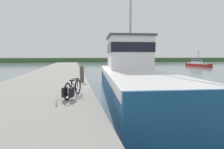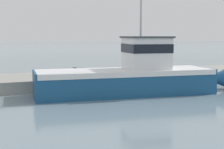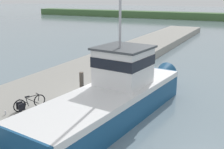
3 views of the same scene
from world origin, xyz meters
TOP-DOWN VIEW (x-y plane):
  - ground_plane at (0.00, 0.00)m, footprint 320.00×320.00m
  - dock_pier at (-3.62, 0.00)m, footprint 5.57×80.00m
  - far_shoreline at (30.00, 67.14)m, footprint 180.00×5.00m
  - fishing_boat_main at (1.77, -0.95)m, footprint 4.58×14.18m
  - boat_orange_near at (28.54, 26.80)m, footprint 1.81×8.14m
  - bicycle_touring at (-1.83, -4.11)m, footprint 0.82×1.68m
  - mooring_post at (-1.23, 0.19)m, footprint 0.27×0.27m
  - water_bottle_by_bike at (-2.33, -5.11)m, footprint 0.07×0.07m

SIDE VIEW (x-z plane):
  - ground_plane at x=0.00m, z-range 0.00..0.00m
  - dock_pier at x=-3.62m, z-range 0.00..0.85m
  - boat_orange_near at x=28.54m, z-range -1.29..2.75m
  - far_shoreline at x=30.00m, z-range 0.00..1.90m
  - water_bottle_by_bike at x=-2.33m, z-range 0.85..1.08m
  - bicycle_touring at x=-1.83m, z-range 0.82..1.56m
  - fishing_boat_main at x=1.77m, z-range -3.73..6.36m
  - mooring_post at x=-1.23m, z-range 0.85..1.91m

